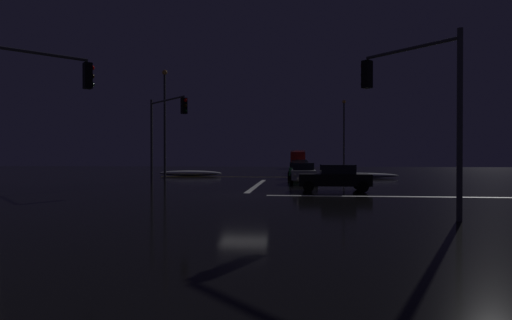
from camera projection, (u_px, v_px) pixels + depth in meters
ground at (244, 196)px, 21.63m from camera, size 120.00×120.00×0.10m
stop_line_north at (257, 185)px, 29.13m from camera, size 0.35×12.85×0.01m
centre_line_ns at (268, 177)px, 40.68m from camera, size 22.00×0.15×0.01m
crosswalk_bar_east at (391, 196)px, 20.89m from camera, size 12.85×0.40×0.01m
snow_bank_left_curb at (190, 173)px, 42.91m from camera, size 6.71×1.50×0.57m
snow_bank_right_curb at (354, 175)px, 38.94m from camera, size 8.27×1.50×0.49m
sedan_silver at (303, 173)px, 31.50m from camera, size 2.02×4.33×1.57m
sedan_green at (299, 170)px, 38.19m from camera, size 2.02×4.33×1.57m
sedan_orange at (300, 168)px, 44.76m from camera, size 2.02×4.33×1.57m
sedan_gray at (298, 167)px, 50.36m from camera, size 2.02×4.33×1.57m
sedan_blue at (301, 165)px, 57.02m from camera, size 2.02×4.33×1.57m
sedan_white at (301, 164)px, 63.32m from camera, size 2.02×4.33×1.57m
box_truck at (298, 158)px, 70.69m from camera, size 2.68×8.28×3.08m
sedan_black_crossing at (335, 178)px, 24.33m from camera, size 4.33×2.02×1.57m
traffic_signal_nw at (164, 124)px, 28.65m from camera, size 3.75×3.75×6.29m
traffic_signal_se at (415, 95)px, 14.09m from camera, size 2.79×2.79×6.14m
traffic_signal_sw at (37, 98)px, 15.33m from camera, size 2.59×2.59×6.26m
streetlamp_right_far at (344, 131)px, 49.75m from camera, size 0.44×0.44×8.99m
streetlamp_left_near at (165, 117)px, 35.49m from camera, size 0.44×0.44×9.61m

